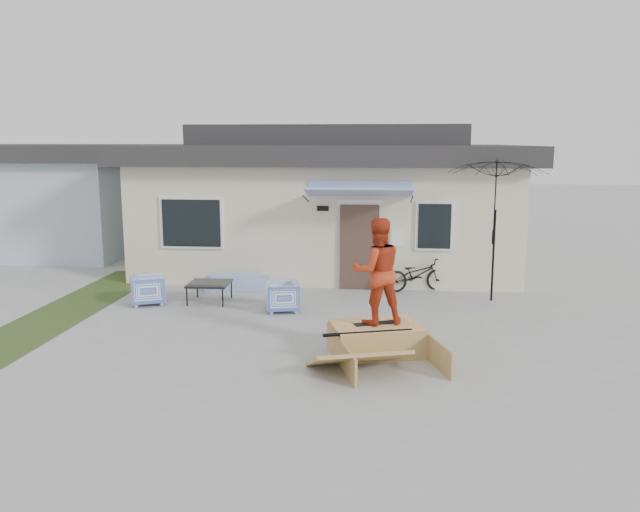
# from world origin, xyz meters

# --- Properties ---
(ground) EXTENTS (90.00, 90.00, 0.00)m
(ground) POSITION_xyz_m (0.00, 0.00, 0.00)
(ground) COLOR #969695
(ground) RESTS_ON ground
(grass_strip) EXTENTS (1.40, 8.00, 0.01)m
(grass_strip) POSITION_xyz_m (-5.20, 2.00, 0.00)
(grass_strip) COLOR #2C3F1B
(grass_strip) RESTS_ON ground
(house) EXTENTS (10.80, 8.49, 4.10)m
(house) POSITION_xyz_m (0.00, 7.99, 1.94)
(house) COLOR beige
(house) RESTS_ON ground
(neighbor_house) EXTENTS (8.60, 7.60, 3.50)m
(neighbor_house) POSITION_xyz_m (-10.50, 10.00, 1.78)
(neighbor_house) COLOR #A5B5C9
(neighbor_house) RESTS_ON ground
(loveseat) EXTENTS (1.60, 0.61, 0.61)m
(loveseat) POSITION_xyz_m (-2.00, 4.12, 0.31)
(loveseat) COLOR #3455B2
(loveseat) RESTS_ON ground
(armchair_left) EXTENTS (0.90, 0.92, 0.73)m
(armchair_left) POSITION_xyz_m (-3.65, 2.52, 0.37)
(armchair_left) COLOR #3455B2
(armchair_left) RESTS_ON ground
(armchair_right) EXTENTS (0.79, 0.83, 0.71)m
(armchair_right) POSITION_xyz_m (-0.56, 2.21, 0.36)
(armchair_right) COLOR #3455B2
(armchair_right) RESTS_ON ground
(coffee_table) EXTENTS (0.93, 0.93, 0.45)m
(coffee_table) POSITION_xyz_m (-2.34, 2.85, 0.22)
(coffee_table) COLOR black
(coffee_table) RESTS_ON ground
(bicycle) EXTENTS (1.68, 1.03, 1.02)m
(bicycle) POSITION_xyz_m (2.41, 4.38, 0.51)
(bicycle) COLOR black
(bicycle) RESTS_ON ground
(patio_umbrella) EXTENTS (2.42, 2.27, 2.20)m
(patio_umbrella) POSITION_xyz_m (4.08, 3.63, 1.75)
(patio_umbrella) COLOR black
(patio_umbrella) RESTS_ON ground
(skate_ramp) EXTENTS (2.04, 2.37, 0.50)m
(skate_ramp) POSITION_xyz_m (1.51, -0.36, 0.25)
(skate_ramp) COLOR #A07E46
(skate_ramp) RESTS_ON ground
(skateboard) EXTENTS (0.81, 0.50, 0.05)m
(skateboard) POSITION_xyz_m (1.49, -0.31, 0.53)
(skateboard) COLOR black
(skateboard) RESTS_ON skate_ramp
(skater) EXTENTS (1.06, 0.92, 1.83)m
(skater) POSITION_xyz_m (1.49, -0.31, 1.47)
(skater) COLOR #B53419
(skater) RESTS_ON skateboard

